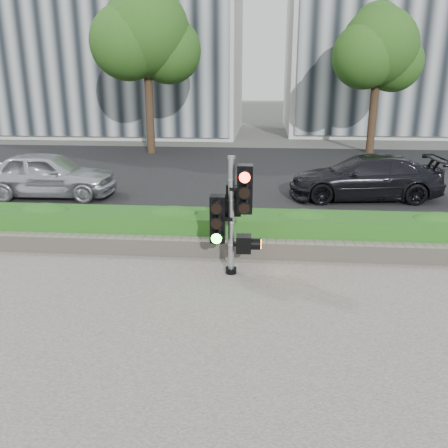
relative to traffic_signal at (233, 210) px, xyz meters
name	(u,v)px	position (x,y,z in m)	size (l,w,h in m)	color
ground	(219,301)	(-0.15, -1.09, -1.21)	(120.00, 120.00, 0.00)	#51514C
sidewalk	(198,402)	(-0.15, -3.59, -1.20)	(16.00, 11.00, 0.03)	#9E9389
road	(245,175)	(-0.15, 8.91, -1.20)	(60.00, 13.00, 0.02)	black
curb	(232,234)	(-0.15, 2.06, -1.15)	(60.00, 0.25, 0.12)	gray
stone_wall	(228,248)	(-0.15, 0.81, -1.01)	(12.00, 0.32, 0.34)	gray
hedge	(231,229)	(-0.15, 1.46, -0.84)	(12.00, 1.00, 0.68)	green
building_left	(104,2)	(-9.15, 21.91, 6.29)	(16.00, 9.00, 15.00)	#B7B7B2
building_right	(439,30)	(10.85, 23.91, 4.79)	(18.00, 10.00, 12.00)	#B7B7B2
tree_left	(146,36)	(-4.66, 13.47, 3.83)	(4.61, 4.03, 7.34)	black
tree_right	(378,50)	(5.34, 14.46, 3.27)	(4.10, 3.58, 6.53)	black
traffic_signal	(233,210)	(0.00, 0.00, 0.00)	(0.74, 0.54, 2.14)	black
car_silver	(48,174)	(-5.76, 5.17, -0.53)	(1.56, 3.89, 1.33)	silver
car_dark	(365,177)	(3.42, 5.74, -0.57)	(1.75, 4.31, 1.25)	black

